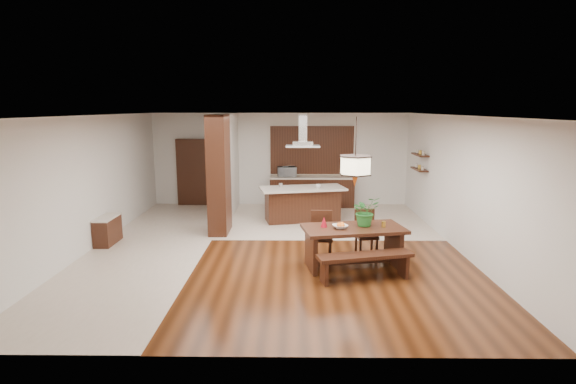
{
  "coord_description": "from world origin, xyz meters",
  "views": [
    {
      "loc": [
        0.41,
        -9.62,
        3.06
      ],
      "look_at": [
        0.3,
        0.0,
        1.25
      ],
      "focal_mm": 28.0,
      "sensor_mm": 36.0,
      "label": 1
    }
  ],
  "objects_px": {
    "pendant_lantern": "(356,152)",
    "kitchen_island": "(302,204)",
    "hallway_console": "(108,230)",
    "dining_table": "(353,238)",
    "fruit_bowl": "(340,227)",
    "island_cup": "(318,186)",
    "dining_chair_left": "(322,236)",
    "microwave": "(287,172)",
    "dining_bench": "(365,267)",
    "dining_chair_right": "(367,234)",
    "range_hood": "(303,130)",
    "foliage_plant": "(365,211)"
  },
  "relations": [
    {
      "from": "pendant_lantern",
      "to": "kitchen_island",
      "type": "height_order",
      "value": "pendant_lantern"
    },
    {
      "from": "hallway_console",
      "to": "dining_table",
      "type": "xyz_separation_m",
      "value": [
        5.39,
        -1.45,
        0.27
      ]
    },
    {
      "from": "pendant_lantern",
      "to": "fruit_bowl",
      "type": "relative_size",
      "value": 4.67
    },
    {
      "from": "fruit_bowl",
      "to": "kitchen_island",
      "type": "bearing_deg",
      "value": 99.78
    },
    {
      "from": "hallway_console",
      "to": "pendant_lantern",
      "type": "relative_size",
      "value": 0.67
    },
    {
      "from": "hallway_console",
      "to": "island_cup",
      "type": "distance_m",
      "value": 5.35
    },
    {
      "from": "dining_table",
      "to": "dining_chair_left",
      "type": "distance_m",
      "value": 0.77
    },
    {
      "from": "fruit_bowl",
      "to": "island_cup",
      "type": "distance_m",
      "value": 3.59
    },
    {
      "from": "microwave",
      "to": "dining_chair_left",
      "type": "bearing_deg",
      "value": -91.18
    },
    {
      "from": "pendant_lantern",
      "to": "dining_bench",
      "type": "bearing_deg",
      "value": -79.65
    },
    {
      "from": "dining_bench",
      "to": "fruit_bowl",
      "type": "relative_size",
      "value": 6.21
    },
    {
      "from": "hallway_console",
      "to": "island_cup",
      "type": "relative_size",
      "value": 6.55
    },
    {
      "from": "dining_chair_left",
      "to": "dining_chair_right",
      "type": "xyz_separation_m",
      "value": [
        0.95,
        0.17,
        -0.0
      ]
    },
    {
      "from": "dining_chair_left",
      "to": "fruit_bowl",
      "type": "bearing_deg",
      "value": -60.44
    },
    {
      "from": "dining_chair_right",
      "to": "pendant_lantern",
      "type": "height_order",
      "value": "pendant_lantern"
    },
    {
      "from": "dining_bench",
      "to": "fruit_bowl",
      "type": "distance_m",
      "value": 0.92
    },
    {
      "from": "hallway_console",
      "to": "dining_bench",
      "type": "height_order",
      "value": "hallway_console"
    },
    {
      "from": "dining_chair_left",
      "to": "range_hood",
      "type": "bearing_deg",
      "value": 97.66
    },
    {
      "from": "pendant_lantern",
      "to": "island_cup",
      "type": "height_order",
      "value": "pendant_lantern"
    },
    {
      "from": "hallway_console",
      "to": "microwave",
      "type": "relative_size",
      "value": 1.57
    },
    {
      "from": "dining_chair_right",
      "to": "range_hood",
      "type": "distance_m",
      "value": 3.78
    },
    {
      "from": "island_cup",
      "to": "dining_bench",
      "type": "bearing_deg",
      "value": -81.6
    },
    {
      "from": "foliage_plant",
      "to": "range_hood",
      "type": "height_order",
      "value": "range_hood"
    },
    {
      "from": "dining_chair_right",
      "to": "fruit_bowl",
      "type": "relative_size",
      "value": 3.44
    },
    {
      "from": "hallway_console",
      "to": "dining_bench",
      "type": "distance_m",
      "value": 5.91
    },
    {
      "from": "pendant_lantern",
      "to": "range_hood",
      "type": "xyz_separation_m",
      "value": [
        -0.91,
        3.62,
        0.22
      ]
    },
    {
      "from": "dining_bench",
      "to": "dining_chair_left",
      "type": "bearing_deg",
      "value": 120.9
    },
    {
      "from": "dining_bench",
      "to": "island_cup",
      "type": "height_order",
      "value": "island_cup"
    },
    {
      "from": "dining_bench",
      "to": "kitchen_island",
      "type": "height_order",
      "value": "kitchen_island"
    },
    {
      "from": "dining_chair_left",
      "to": "island_cup",
      "type": "xyz_separation_m",
      "value": [
        0.09,
        3.0,
        0.5
      ]
    },
    {
      "from": "pendant_lantern",
      "to": "island_cup",
      "type": "bearing_deg",
      "value": 98.02
    },
    {
      "from": "hallway_console",
      "to": "dining_chair_left",
      "type": "bearing_deg",
      "value": -11.27
    },
    {
      "from": "kitchen_island",
      "to": "dining_bench",
      "type": "bearing_deg",
      "value": -88.57
    },
    {
      "from": "hallway_console",
      "to": "dining_table",
      "type": "relative_size",
      "value": 0.43
    },
    {
      "from": "dining_table",
      "to": "island_cup",
      "type": "bearing_deg",
      "value": 98.02
    },
    {
      "from": "foliage_plant",
      "to": "microwave",
      "type": "xyz_separation_m",
      "value": [
        -1.59,
        5.31,
        0.01
      ]
    },
    {
      "from": "fruit_bowl",
      "to": "island_cup",
      "type": "relative_size",
      "value": 2.09
    },
    {
      "from": "island_cup",
      "to": "pendant_lantern",
      "type": "bearing_deg",
      "value": -81.98
    },
    {
      "from": "dining_chair_left",
      "to": "microwave",
      "type": "bearing_deg",
      "value": 100.65
    },
    {
      "from": "dining_chair_right",
      "to": "foliage_plant",
      "type": "bearing_deg",
      "value": -110.92
    },
    {
      "from": "island_cup",
      "to": "hallway_console",
      "type": "bearing_deg",
      "value": -157.37
    },
    {
      "from": "dining_bench",
      "to": "foliage_plant",
      "type": "distance_m",
      "value": 1.16
    },
    {
      "from": "kitchen_island",
      "to": "microwave",
      "type": "xyz_separation_m",
      "value": [
        -0.45,
        1.79,
        0.62
      ]
    },
    {
      "from": "island_cup",
      "to": "microwave",
      "type": "relative_size",
      "value": 0.24
    },
    {
      "from": "pendant_lantern",
      "to": "island_cup",
      "type": "relative_size",
      "value": 9.75
    },
    {
      "from": "dining_chair_right",
      "to": "range_hood",
      "type": "relative_size",
      "value": 1.07
    },
    {
      "from": "dining_bench",
      "to": "range_hood",
      "type": "relative_size",
      "value": 1.93
    },
    {
      "from": "dining_chair_right",
      "to": "kitchen_island",
      "type": "bearing_deg",
      "value": 105.89
    },
    {
      "from": "hallway_console",
      "to": "dining_chair_right",
      "type": "xyz_separation_m",
      "value": [
        5.75,
        -0.79,
        0.17
      ]
    },
    {
      "from": "dining_chair_right",
      "to": "microwave",
      "type": "relative_size",
      "value": 1.72
    }
  ]
}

